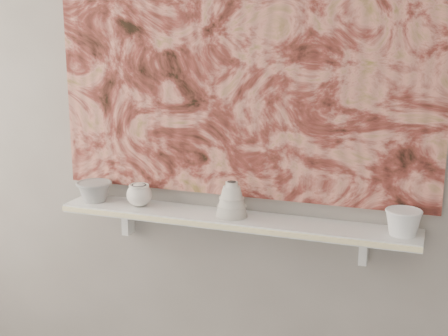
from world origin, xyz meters
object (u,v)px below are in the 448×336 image
at_px(shelf, 233,220).
at_px(cup_cream, 139,195).
at_px(painting, 241,53).
at_px(bowl_white, 403,222).
at_px(bell_vessel, 232,199).
at_px(bowl_grey, 94,191).

xyz_separation_m(shelf, cup_cream, (-0.40, 0.00, 0.06)).
bearing_deg(cup_cream, painting, 11.41).
xyz_separation_m(shelf, bowl_white, (0.63, 0.00, 0.06)).
height_order(shelf, bell_vessel, bell_vessel).
distance_m(cup_cream, bowl_white, 1.03).
height_order(shelf, bowl_white, bowl_white).
bearing_deg(shelf, bowl_white, 0.00).
xyz_separation_m(bowl_grey, bell_vessel, (0.60, 0.00, 0.03)).
bearing_deg(cup_cream, bowl_grey, 180.00).
relative_size(cup_cream, bell_vessel, 0.75).
bearing_deg(painting, bell_vessel, -94.47).
bearing_deg(cup_cream, bowl_white, 0.00).
bearing_deg(painting, bowl_white, -7.32).
relative_size(bell_vessel, bowl_white, 1.06).
xyz_separation_m(shelf, bell_vessel, (-0.01, 0.00, 0.08)).
height_order(cup_cream, bell_vessel, bell_vessel).
distance_m(shelf, bell_vessel, 0.08).
bearing_deg(bell_vessel, cup_cream, 180.00).
bearing_deg(bell_vessel, bowl_grey, 180.00).
bearing_deg(bowl_white, shelf, 180.00).
relative_size(shelf, bowl_white, 10.93).
relative_size(shelf, painting, 0.93).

